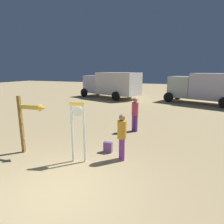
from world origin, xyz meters
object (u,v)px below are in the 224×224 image
(person_near_clock, at_px, (122,135))
(box_truck_near, at_px, (209,87))
(arrow_sign, at_px, (30,117))
(standing_clock, at_px, (78,126))
(backpack, at_px, (108,147))
(box_truck_far, at_px, (112,84))
(person_distant, at_px, (135,113))

(person_near_clock, distance_m, box_truck_near, 13.71)
(arrow_sign, xyz_separation_m, box_truck_near, (6.94, 13.88, 0.13))
(standing_clock, distance_m, arrow_sign, 1.93)
(backpack, distance_m, box_truck_near, 13.59)
(standing_clock, xyz_separation_m, person_near_clock, (1.28, 0.64, -0.33))
(standing_clock, distance_m, box_truck_far, 15.02)
(standing_clock, height_order, person_near_clock, standing_clock)
(backpack, height_order, person_distant, person_distant)
(box_truck_near, bearing_deg, backpack, -108.99)
(arrow_sign, bearing_deg, person_distant, 53.88)
(person_distant, bearing_deg, standing_clock, -103.36)
(person_near_clock, distance_m, box_truck_far, 14.86)
(standing_clock, distance_m, backpack, 1.58)
(person_near_clock, bearing_deg, backpack, 149.87)
(box_truck_far, bearing_deg, standing_clock, -72.86)
(person_near_clock, relative_size, box_truck_near, 0.22)
(backpack, height_order, box_truck_near, box_truck_near)
(arrow_sign, bearing_deg, box_truck_far, 99.85)
(backpack, bearing_deg, arrow_sign, -156.76)
(person_distant, xyz_separation_m, box_truck_far, (-5.33, 10.53, 0.58))
(arrow_sign, xyz_separation_m, person_near_clock, (3.21, 0.70, -0.50))
(person_distant, relative_size, box_truck_far, 0.24)
(standing_clock, relative_size, person_distant, 1.20)
(standing_clock, relative_size, person_near_clock, 1.27)
(arrow_sign, distance_m, backpack, 3.01)
(standing_clock, xyz_separation_m, arrow_sign, (-1.92, -0.06, 0.17))
(arrow_sign, distance_m, person_near_clock, 3.32)
(person_near_clock, relative_size, person_distant, 0.94)
(standing_clock, bearing_deg, arrow_sign, -178.19)
(person_near_clock, distance_m, backpack, 1.04)
(box_truck_near, xyz_separation_m, box_truck_far, (-9.44, 0.53, 0.01))
(standing_clock, xyz_separation_m, backpack, (0.62, 1.03, -1.03))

